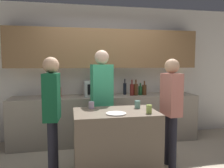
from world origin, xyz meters
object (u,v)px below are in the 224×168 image
object	(u,v)px
cup_1	(91,105)
toaster	(54,92)
person_left	(171,104)
bottle_0	(125,89)
cup_0	(137,104)
microwave	(97,88)
cup_2	(149,109)
plate_on_island	(116,114)
potted_plant	(169,84)
bottle_1	(132,89)
bottle_4	(144,90)
person_right	(102,93)
bottle_3	(140,90)
bottle_2	(136,89)
person_center	(52,107)

from	to	relation	value
cup_1	toaster	bearing A→B (deg)	118.67
person_left	bottle_0	bearing A→B (deg)	10.78
cup_0	cup_1	distance (m)	0.67
microwave	cup_1	size ratio (longest dim) A/B	5.25
microwave	cup_2	xyz separation A→B (m)	(0.49, -1.54, -0.11)
plate_on_island	bottle_0	bearing A→B (deg)	71.99
cup_2	potted_plant	bearing A→B (deg)	56.88
potted_plant	cup_0	world-z (taller)	potted_plant
cup_0	plate_on_island	bearing A→B (deg)	-140.91
cup_1	person_left	world-z (taller)	person_left
microwave	cup_2	bearing A→B (deg)	-72.36
bottle_1	bottle_4	size ratio (longest dim) A/B	1.10
bottle_1	bottle_4	bearing A→B (deg)	5.26
bottle_1	cup_1	size ratio (longest dim) A/B	3.16
toaster	bottle_0	distance (m)	1.39
potted_plant	plate_on_island	xyz separation A→B (m)	(-1.44, -1.51, -0.21)
plate_on_island	person_right	bearing A→B (deg)	95.03
toaster	person_left	world-z (taller)	person_left
microwave	bottle_3	size ratio (longest dim) A/B	2.14
plate_on_island	person_right	xyz separation A→B (m)	(-0.07, 0.79, 0.16)
cup_2	bottle_0	bearing A→B (deg)	87.13
toaster	cup_0	world-z (taller)	toaster
toaster	person_left	bearing A→B (deg)	-35.98
bottle_3	person_right	world-z (taller)	person_right
bottle_0	bottle_1	distance (m)	0.19
toaster	bottle_1	distance (m)	1.50
bottle_2	potted_plant	bearing A→B (deg)	6.13
bottle_3	toaster	bearing A→B (deg)	178.60
cup_1	person_left	bearing A→B (deg)	-8.65
plate_on_island	cup_1	distance (m)	0.50
plate_on_island	person_center	world-z (taller)	person_center
microwave	bottle_0	xyz separation A→B (m)	(0.57, 0.07, -0.03)
toaster	cup_2	distance (m)	2.03
person_right	plate_on_island	bearing A→B (deg)	86.08
plate_on_island	cup_2	world-z (taller)	cup_2
bottle_4	plate_on_island	bearing A→B (deg)	-121.44
potted_plant	cup_2	size ratio (longest dim) A/B	3.51
bottle_0	person_left	distance (m)	1.39
bottle_2	cup_1	distance (m)	1.41
potted_plant	bottle_0	distance (m)	0.93
bottle_4	person_right	world-z (taller)	person_right
bottle_4	person_left	distance (m)	1.21
bottle_0	cup_1	world-z (taller)	bottle_0
bottle_0	person_left	bearing A→B (deg)	-75.04
bottle_3	cup_1	distance (m)	1.51
person_left	cup_1	bearing A→B (deg)	77.17
microwave	bottle_4	size ratio (longest dim) A/B	1.82
bottle_3	person_right	distance (m)	1.10
toaster	potted_plant	size ratio (longest dim) A/B	0.66
bottle_1	toaster	bearing A→B (deg)	176.73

